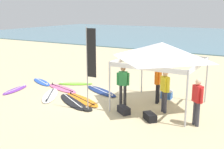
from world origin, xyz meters
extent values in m
plane|color=beige|center=(0.00, 0.00, 0.00)|extent=(80.00, 80.00, 0.00)
cylinder|color=#B7B7BC|center=(0.84, -1.18, 1.02)|extent=(0.07, 0.07, 2.05)
cylinder|color=#B7B7BC|center=(3.93, -1.18, 1.02)|extent=(0.07, 0.07, 2.05)
cylinder|color=#B7B7BC|center=(0.84, 1.91, 1.02)|extent=(0.07, 0.07, 2.05)
cylinder|color=#B7B7BC|center=(3.93, 1.91, 1.02)|extent=(0.07, 0.07, 2.05)
cube|color=white|center=(2.38, -1.18, 1.96)|extent=(3.09, 0.03, 0.18)
cube|color=white|center=(2.38, 1.91, 1.96)|extent=(3.09, 0.03, 0.18)
cube|color=white|center=(0.84, 0.37, 1.96)|extent=(0.03, 3.09, 0.18)
cube|color=white|center=(3.93, 0.37, 1.96)|extent=(0.03, 3.09, 0.18)
pyramid|color=white|center=(2.38, 0.37, 2.40)|extent=(3.21, 3.21, 0.70)
ellipsoid|color=#7AD12D|center=(-2.93, 1.43, 0.04)|extent=(1.90, 1.37, 0.07)
cube|color=white|center=(-2.93, 1.43, 0.07)|extent=(1.42, 0.83, 0.01)
cone|color=white|center=(-3.61, 1.05, 0.13)|extent=(0.09, 0.09, 0.12)
ellipsoid|color=blue|center=(-4.81, 0.76, 0.04)|extent=(2.05, 1.35, 0.07)
cube|color=white|center=(-4.81, 0.76, 0.07)|extent=(1.56, 0.77, 0.01)
cone|color=white|center=(-4.06, 0.40, 0.13)|extent=(0.09, 0.09, 0.12)
ellipsoid|color=white|center=(-2.66, -0.89, 0.04)|extent=(1.82, 2.33, 0.07)
cube|color=black|center=(-2.66, -0.89, 0.07)|extent=(1.13, 1.70, 0.01)
cone|color=black|center=(-2.13, -1.70, 0.13)|extent=(0.09, 0.09, 0.12)
ellipsoid|color=purple|center=(-4.84, -1.09, 0.04)|extent=(0.84, 1.87, 0.07)
cube|color=white|center=(-4.84, -1.09, 0.07)|extent=(0.35, 1.51, 0.01)
cone|color=white|center=(-4.99, -0.36, 0.13)|extent=(0.09, 0.09, 0.12)
ellipsoid|color=navy|center=(-0.94, 0.94, 0.04)|extent=(2.49, 1.63, 0.07)
cube|color=white|center=(-0.94, 0.94, 0.07)|extent=(1.90, 0.92, 0.01)
cone|color=white|center=(-0.03, 0.52, 0.13)|extent=(0.09, 0.09, 0.12)
ellipsoid|color=orange|center=(-0.96, -0.65, 0.04)|extent=(2.55, 1.57, 0.07)
cube|color=black|center=(-0.96, -0.65, 0.07)|extent=(1.97, 0.85, 0.01)
cone|color=black|center=(-1.91, -0.26, 0.13)|extent=(0.09, 0.09, 0.12)
ellipsoid|color=pink|center=(-2.95, 0.33, 0.04)|extent=(2.39, 1.25, 0.07)
cube|color=black|center=(-2.95, 0.33, 0.07)|extent=(1.89, 0.60, 0.01)
cone|color=black|center=(-3.85, 0.59, 0.13)|extent=(0.09, 0.09, 0.12)
ellipsoid|color=black|center=(-1.16, -1.06, 0.04)|extent=(2.54, 1.90, 0.07)
cube|color=white|center=(-1.16, -1.06, 0.07)|extent=(1.88, 1.15, 0.01)
cone|color=white|center=(-0.26, -1.60, 0.13)|extent=(0.09, 0.09, 0.12)
cylinder|color=#383842|center=(2.85, -0.24, 0.44)|extent=(0.13, 0.13, 0.88)
cylinder|color=#383842|center=(2.71, -0.12, 0.44)|extent=(0.13, 0.13, 0.88)
cube|color=yellow|center=(2.78, -0.18, 1.18)|extent=(0.42, 0.40, 0.60)
sphere|color=tan|center=(2.78, -0.18, 1.60)|extent=(0.21, 0.21, 0.21)
cylinder|color=yellow|center=(2.96, -0.33, 1.16)|extent=(0.09, 0.09, 0.54)
cylinder|color=yellow|center=(2.61, -0.03, 1.16)|extent=(0.09, 0.09, 0.54)
cylinder|color=black|center=(2.12, 0.86, 0.44)|extent=(0.13, 0.13, 0.88)
cylinder|color=black|center=(2.14, 0.68, 0.44)|extent=(0.13, 0.13, 0.88)
cube|color=orange|center=(2.13, 0.77, 1.18)|extent=(0.25, 0.38, 0.60)
sphere|color=tan|center=(2.13, 0.77, 1.60)|extent=(0.21, 0.21, 0.21)
cylinder|color=orange|center=(2.11, 1.00, 1.16)|extent=(0.09, 0.09, 0.54)
cylinder|color=orange|center=(2.15, 0.54, 1.16)|extent=(0.09, 0.09, 0.54)
cylinder|color=#383842|center=(4.28, -0.90, 0.44)|extent=(0.13, 0.13, 0.88)
cylinder|color=#383842|center=(4.15, -0.78, 0.44)|extent=(0.13, 0.13, 0.88)
cube|color=red|center=(4.22, -0.84, 1.18)|extent=(0.42, 0.40, 0.60)
sphere|color=beige|center=(4.22, -0.84, 1.60)|extent=(0.21, 0.21, 0.21)
cylinder|color=red|center=(4.39, -1.00, 1.16)|extent=(0.09, 0.09, 0.54)
cylinder|color=red|center=(4.04, -0.69, 1.16)|extent=(0.09, 0.09, 0.54)
cylinder|color=#2D2D33|center=(0.85, -0.27, 0.44)|extent=(0.13, 0.13, 0.88)
cylinder|color=#2D2D33|center=(1.02, -0.21, 0.44)|extent=(0.13, 0.13, 0.88)
cube|color=#2D8C47|center=(0.94, -0.24, 1.18)|extent=(0.42, 0.33, 0.60)
sphere|color=#9E7051|center=(0.94, -0.24, 1.60)|extent=(0.21, 0.21, 0.21)
cylinder|color=#2D8C47|center=(0.72, -0.32, 1.16)|extent=(0.09, 0.09, 0.54)
cylinder|color=#2D8C47|center=(1.15, -0.16, 1.16)|extent=(0.09, 0.09, 0.54)
cylinder|color=#99999E|center=(0.05, -1.59, 1.70)|extent=(0.04, 0.04, 3.40)
cube|color=black|center=(0.27, -1.59, 2.40)|extent=(0.40, 0.02, 1.90)
cylinder|color=black|center=(0.05, -1.59, 0.04)|extent=(0.36, 0.36, 0.08)
cube|color=#232328|center=(1.45, -1.11, 0.14)|extent=(0.67, 0.61, 0.28)
cube|color=black|center=(2.63, -1.25, 0.14)|extent=(0.66, 0.64, 0.28)
cube|color=#2D60B7|center=(2.26, 1.59, 0.17)|extent=(0.48, 0.34, 0.34)
cube|color=white|center=(2.26, 1.59, 0.37)|extent=(0.50, 0.36, 0.05)
camera|label=1|loc=(6.37, -10.39, 4.06)|focal=44.84mm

